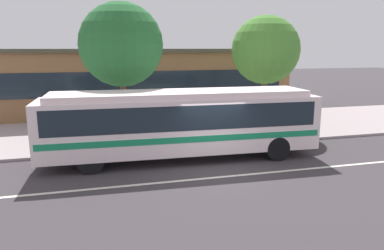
# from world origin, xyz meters

# --- Properties ---
(ground_plane) EXTENTS (120.00, 120.00, 0.00)m
(ground_plane) POSITION_xyz_m (0.00, 0.00, 0.00)
(ground_plane) COLOR #3C363A
(sidewalk_slab) EXTENTS (60.00, 8.00, 0.12)m
(sidewalk_slab) POSITION_xyz_m (0.00, 7.07, 0.06)
(sidewalk_slab) COLOR #A49496
(sidewalk_slab) RESTS_ON ground_plane
(lane_stripe_center) EXTENTS (56.00, 0.16, 0.01)m
(lane_stripe_center) POSITION_xyz_m (0.00, -0.80, 0.00)
(lane_stripe_center) COLOR silver
(lane_stripe_center) RESTS_ON ground_plane
(transit_bus) EXTENTS (11.32, 2.86, 2.84)m
(transit_bus) POSITION_xyz_m (-0.96, 1.72, 1.66)
(transit_bus) COLOR white
(transit_bus) RESTS_ON ground_plane
(pedestrian_waiting_near_sign) EXTENTS (0.34, 0.34, 1.68)m
(pedestrian_waiting_near_sign) POSITION_xyz_m (4.14, 4.83, 1.10)
(pedestrian_waiting_near_sign) COLOR navy
(pedestrian_waiting_near_sign) RESTS_ON sidewalk_slab
(pedestrian_walking_along_curb) EXTENTS (0.48, 0.48, 1.67)m
(pedestrian_walking_along_curb) POSITION_xyz_m (-4.06, 4.80, 1.10)
(pedestrian_walking_along_curb) COLOR navy
(pedestrian_walking_along_curb) RESTS_ON sidewalk_slab
(bus_stop_sign) EXTENTS (0.09, 0.44, 2.57)m
(bus_stop_sign) POSITION_xyz_m (2.45, 3.68, 1.76)
(bus_stop_sign) COLOR gray
(bus_stop_sign) RESTS_ON sidewalk_slab
(street_tree_near_stop) EXTENTS (3.95, 3.95, 6.55)m
(street_tree_near_stop) POSITION_xyz_m (-3.04, 5.24, 4.69)
(street_tree_near_stop) COLOR brown
(street_tree_near_stop) RESTS_ON sidewalk_slab
(street_tree_mid_block) EXTENTS (3.76, 3.76, 6.20)m
(street_tree_mid_block) POSITION_xyz_m (4.87, 6.23, 4.42)
(street_tree_mid_block) COLOR brown
(street_tree_mid_block) RESTS_ON sidewalk_slab
(station_building) EXTENTS (21.23, 6.53, 4.49)m
(station_building) POSITION_xyz_m (-1.41, 13.76, 2.26)
(station_building) COLOR brown
(station_building) RESTS_ON ground_plane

